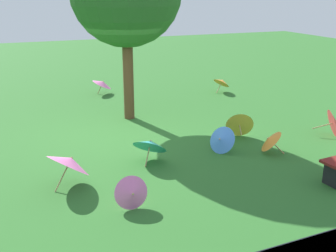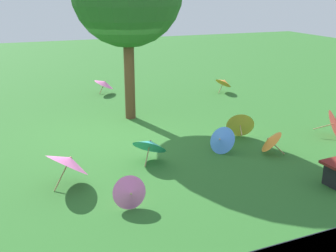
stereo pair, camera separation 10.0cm
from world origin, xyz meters
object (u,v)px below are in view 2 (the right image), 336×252
Objects in this scene: parasol_blue_0 at (221,140)px; parasol_orange_0 at (224,82)px; parasol_red_1 at (336,123)px; parasol_orange_1 at (270,140)px; parasol_pink_2 at (69,161)px; parasol_teal_2 at (150,144)px; parasol_pink_1 at (104,83)px; parasol_yellow_1 at (240,124)px; parasol_pink_0 at (130,193)px.

parasol_orange_0 is at bearing -118.94° from parasol_blue_0.
parasol_orange_1 is at bearing 9.76° from parasol_red_1.
parasol_pink_2 reaches higher than parasol_red_1.
parasol_pink_2 is (1.71, 0.52, 0.09)m from parasol_teal_2.
parasol_pink_1 is 6.16m from parasol_teal_2.
parasol_orange_0 reaches higher than parasol_orange_1.
parasol_red_1 is at bearing -176.78° from parasol_pink_2.
parasol_blue_0 is at bearing 61.06° from parasol_orange_0.
parasol_yellow_1 is at bearing -140.65° from parasol_blue_0.
parasol_orange_1 is at bearing 179.93° from parasol_pink_2.
parasol_orange_1 is at bearing -160.80° from parasol_pink_0.
parasol_orange_0 is 0.93× the size of parasol_pink_1.
parasol_teal_2 is 2.60m from parasol_orange_1.
parasol_pink_2 is (4.26, -0.01, 0.16)m from parasol_orange_1.
parasol_orange_1 is at bearing 168.31° from parasol_teal_2.
parasol_pink_1 reaches higher than parasol_orange_1.
parasol_teal_2 is at bearing 14.78° from parasol_yellow_1.
parasol_pink_1 is at bearing -99.89° from parasol_pink_0.
parasol_blue_0 is 1.02× the size of parasol_orange_1.
parasol_pink_0 is at bearing 61.94° from parasol_teal_2.
parasol_pink_1 is at bearing -79.44° from parasol_blue_0.
parasol_pink_0 is at bearing 33.24° from parasol_blue_0.
parasol_orange_0 is at bearing -128.58° from parasol_pink_0.
parasol_pink_1 is at bearing -72.53° from parasol_orange_1.
parasol_orange_0 reaches higher than parasol_pink_0.
parasol_blue_0 is at bearing 39.35° from parasol_yellow_1.
parasol_teal_2 reaches higher than parasol_pink_1.
parasol_pink_0 is 8.00m from parasol_pink_1.
parasol_pink_2 is (0.78, -1.22, 0.19)m from parasol_pink_0.
parasol_pink_2 reaches higher than parasol_orange_1.
parasol_orange_0 is 6.52m from parasol_teal_2.
parasol_blue_0 is at bearing -1.61° from parasol_red_1.
parasol_blue_0 is at bearing -146.76° from parasol_pink_0.
parasol_pink_0 is at bearing 80.11° from parasol_pink_1.
parasol_pink_1 is 7.59m from parasol_red_1.
parasol_pink_2 reaches higher than parasol_orange_0.
parasol_orange_0 is at bearing -113.54° from parasol_yellow_1.
parasol_orange_0 is at bearing -138.34° from parasol_pink_2.
parasol_yellow_1 is at bearing -20.92° from parasol_red_1.
parasol_orange_0 reaches higher than parasol_pink_1.
parasol_teal_2 is at bearing -11.69° from parasol_orange_1.
parasol_red_1 is 1.06× the size of parasol_orange_1.
parasol_red_1 is at bearing 93.73° from parasol_orange_0.
parasol_pink_2 is at bearing 72.05° from parasol_pink_1.
parasol_pink_2 is (6.38, 0.36, 0.13)m from parasol_red_1.
parasol_red_1 reaches higher than parasol_orange_0.
parasol_blue_0 is 1.28× the size of parasol_pink_0.
parasol_pink_1 is 1.01× the size of parasol_red_1.
parasol_pink_2 is at bearing -57.14° from parasol_pink_0.
parasol_yellow_1 is 2.59m from parasol_teal_2.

